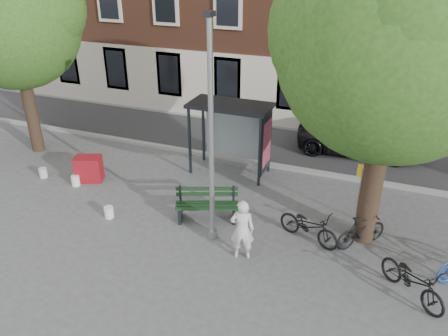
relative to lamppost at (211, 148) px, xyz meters
name	(u,v)px	position (x,y,z in m)	size (l,w,h in m)	color
ground	(213,237)	(0.00, 0.00, -2.78)	(90.00, 90.00, 0.00)	#4C4C4F
road	(277,145)	(0.00, 7.00, -2.78)	(40.00, 4.00, 0.01)	#28282B
curb_near	(264,164)	(0.00, 5.00, -2.72)	(40.00, 0.25, 0.12)	gray
curb_far	(289,128)	(0.00, 9.00, -2.72)	(40.00, 0.25, 0.12)	gray
lamppost	(211,148)	(0.00, 0.00, 0.00)	(0.28, 0.35, 6.11)	#9EA0A3
tree_right	(398,35)	(4.01, 1.38, 2.83)	(5.76, 5.60, 8.20)	black
tree_left	(9,17)	(-8.99, 2.88, 2.43)	(5.18, 4.86, 7.40)	black
bus_shelter	(242,123)	(-0.61, 4.11, -0.87)	(2.85, 1.45, 2.62)	#1E2328
painter	(242,230)	(1.07, -0.54, -1.92)	(0.63, 0.41, 1.72)	silver
bench	(207,206)	(-0.52, 0.81, -2.34)	(1.96, 1.23, 0.96)	#1E2328
bike_a	(309,226)	(2.55, 0.83, -2.30)	(0.65, 1.86, 0.98)	black
bike_c	(413,280)	(5.25, -0.50, -2.29)	(0.66, 1.89, 0.99)	black
bike_d	(361,231)	(3.94, 1.13, -2.30)	(0.46, 1.62, 0.97)	black
car_dark	(359,136)	(3.17, 7.59, -2.11)	(2.23, 4.83, 1.34)	black
red_stand	(89,169)	(-5.39, 1.58, -2.33)	(0.90, 0.60, 0.90)	maroon
bucket_a	(76,181)	(-5.60, 1.07, -2.60)	(0.28, 0.28, 0.36)	white
bucket_b	(109,212)	(-3.33, -0.21, -2.60)	(0.28, 0.28, 0.36)	white
bucket_c	(43,173)	(-7.08, 1.14, -2.60)	(0.28, 0.28, 0.36)	silver
notice_sign	(361,181)	(3.68, 2.46, -1.48)	(0.31, 0.12, 1.82)	#9EA0A3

